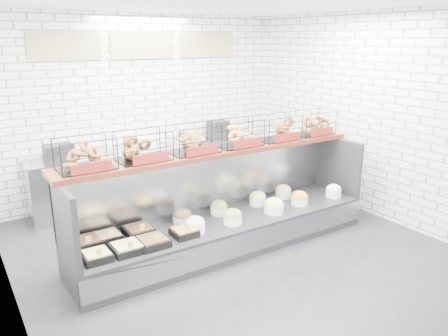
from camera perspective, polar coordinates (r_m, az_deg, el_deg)
ground at (r=5.56m, az=2.03°, el=-11.32°), size 5.50×5.50×0.00m
room_shell at (r=5.45m, az=-1.45°, el=10.84°), size 5.02×5.51×3.01m
display_case at (r=5.66m, az=-0.10°, el=-7.07°), size 4.00×0.90×1.20m
bagel_shelf at (r=5.49m, az=-0.94°, el=3.79°), size 4.10×0.50×0.40m
prep_counter at (r=7.36m, az=-8.90°, el=-0.50°), size 4.00×0.60×1.20m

